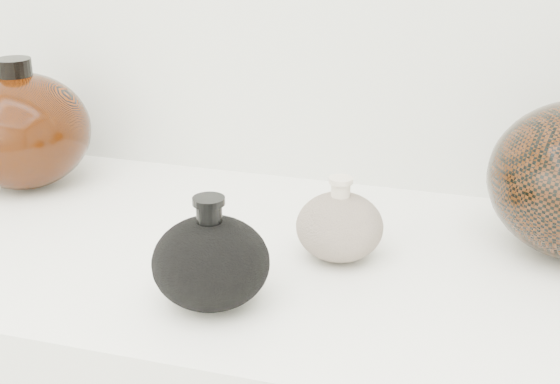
% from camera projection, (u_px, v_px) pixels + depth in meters
% --- Properties ---
extents(black_gourd_vase, '(0.14, 0.14, 0.12)m').
position_uv_depth(black_gourd_vase, '(211.00, 262.00, 0.80)').
color(black_gourd_vase, black).
rests_on(black_gourd_vase, display_counter).
extents(cream_gourd_vase, '(0.13, 0.13, 0.10)m').
position_uv_depth(cream_gourd_vase, '(340.00, 226.00, 0.91)').
color(cream_gourd_vase, beige).
rests_on(cream_gourd_vase, display_counter).
extents(left_round_pot, '(0.25, 0.25, 0.19)m').
position_uv_depth(left_round_pot, '(22.00, 130.00, 1.11)').
color(left_round_pot, black).
rests_on(left_round_pot, display_counter).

